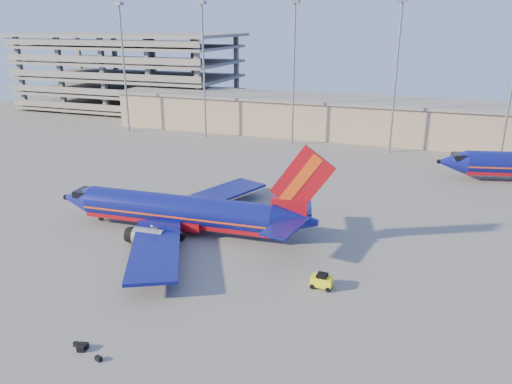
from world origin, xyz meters
The scene contains 7 objects.
ground centered at (0.00, 0.00, 0.00)m, with size 220.00×220.00×0.00m, color slate.
terminal_building centered at (10.00, 58.00, 4.32)m, with size 122.00×16.00×8.50m.
parking_garage centered at (-62.00, 74.05, 11.73)m, with size 62.00×32.00×21.40m.
light_mast_row centered at (5.00, 46.00, 17.55)m, with size 101.60×1.60×28.65m.
aircraft_main centered at (-4.86, -2.74, 2.57)m, with size 35.52×34.13×12.02m.
baggage_tug centered at (14.14, -10.68, 0.78)m, with size 2.16×1.38×1.50m.
luggage_pile centered at (-1.29, -26.73, 0.23)m, with size 3.29×1.35×0.51m.
Camera 1 is at (22.66, -53.34, 24.69)m, focal length 35.00 mm.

